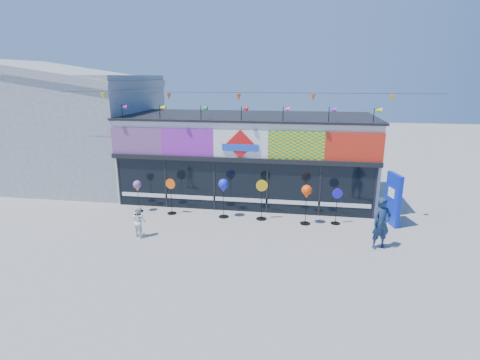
% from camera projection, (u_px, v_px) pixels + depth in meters
% --- Properties ---
extents(ground, '(80.00, 80.00, 0.00)m').
position_uv_depth(ground, '(226.00, 242.00, 13.85)').
color(ground, gray).
rests_on(ground, ground).
extents(kite_shop, '(16.00, 5.70, 5.31)m').
position_uv_depth(kite_shop, '(248.00, 156.00, 18.96)').
color(kite_shop, silver).
rests_on(kite_shop, ground).
extents(neighbour_building, '(8.18, 7.20, 6.87)m').
position_uv_depth(neighbour_building, '(77.00, 126.00, 21.20)').
color(neighbour_building, '#A5A7AA').
rests_on(neighbour_building, ground).
extents(blue_sign, '(0.43, 1.08, 2.16)m').
position_uv_depth(blue_sign, '(393.00, 199.00, 15.33)').
color(blue_sign, '#0C27C0').
rests_on(blue_sign, ground).
extents(spinner_0, '(0.37, 0.37, 1.46)m').
position_uv_depth(spinner_0, '(137.00, 187.00, 16.74)').
color(spinner_0, black).
rests_on(spinner_0, ground).
extents(spinner_1, '(0.45, 0.41, 1.62)m').
position_uv_depth(spinner_1, '(171.00, 195.00, 16.55)').
color(spinner_1, black).
rests_on(spinner_1, ground).
extents(spinner_2, '(0.44, 0.44, 1.73)m').
position_uv_depth(spinner_2, '(223.00, 187.00, 16.00)').
color(spinner_2, black).
rests_on(spinner_2, ground).
extents(spinner_3, '(0.49, 0.45, 1.75)m').
position_uv_depth(spinner_3, '(262.00, 199.00, 15.88)').
color(spinner_3, black).
rests_on(spinner_3, ground).
extents(spinner_4, '(0.43, 0.43, 1.69)m').
position_uv_depth(spinner_4, '(307.00, 193.00, 15.25)').
color(spinner_4, black).
rests_on(spinner_4, ground).
extents(spinner_5, '(0.42, 0.39, 1.53)m').
position_uv_depth(spinner_5, '(337.00, 205.00, 15.41)').
color(spinner_5, black).
rests_on(spinner_5, ground).
extents(adult_man, '(0.81, 0.68, 1.88)m').
position_uv_depth(adult_man, '(381.00, 223.00, 13.18)').
color(adult_man, '#172A48').
rests_on(adult_man, ground).
extents(child, '(0.68, 0.57, 1.22)m').
position_uv_depth(child, '(139.00, 221.00, 14.26)').
color(child, white).
rests_on(child, ground).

